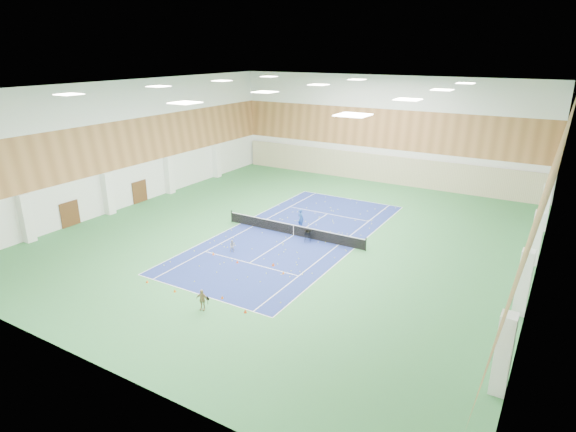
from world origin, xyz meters
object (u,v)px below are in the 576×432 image
at_px(child_court, 233,246).
at_px(ball_cart, 308,236).
at_px(coach, 301,218).
at_px(child_apron, 202,300).
at_px(tennis_net, 294,229).

bearing_deg(child_court, ball_cart, 7.55).
relative_size(coach, child_apron, 1.27).
distance_m(tennis_net, child_court, 5.84).
xyz_separation_m(tennis_net, child_court, (-2.25, -5.40, -0.06)).
distance_m(child_court, ball_cart, 6.20).
bearing_deg(ball_cart, tennis_net, 140.57).
height_order(coach, ball_cart, coach).
distance_m(coach, child_court, 7.52).
distance_m(tennis_net, ball_cart, 1.78).
distance_m(coach, child_apron, 15.19).
xyz_separation_m(child_apron, ball_cart, (0.30, 12.61, -0.21)).
relative_size(coach, ball_cart, 1.88).
distance_m(child_court, child_apron, 8.62).
bearing_deg(coach, child_apron, 113.05).
distance_m(child_apron, ball_cart, 12.62).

